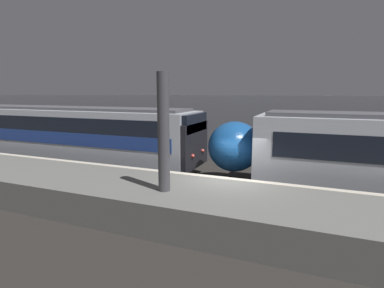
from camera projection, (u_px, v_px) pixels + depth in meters
ground_plane at (227, 205)px, 11.57m from camera, size 120.00×120.00×0.00m
platform at (212, 208)px, 9.83m from camera, size 40.00×3.62×1.12m
station_rear_barrier at (260, 131)px, 17.75m from camera, size 50.00×0.15×4.14m
support_pillar_near at (163, 133)px, 9.52m from camera, size 0.38×0.38×3.82m
train_boxy at (40, 134)px, 18.42m from camera, size 20.91×3.06×3.48m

